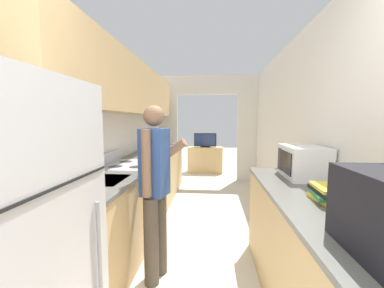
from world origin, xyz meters
The scene contains 11 objects.
wall_left centered at (-1.11, 2.42, 1.55)m, with size 0.38×7.61×2.50m.
wall_right centered at (1.20, 2.00, 1.25)m, with size 0.06×7.61×2.50m.
wall_far_with_doorway centered at (0.00, 5.24, 1.42)m, with size 2.74×0.06×2.50m.
counter_left centered at (-0.87, 3.05, 0.46)m, with size 0.62×4.05×0.91m.
counter_right centered at (0.87, 1.16, 0.46)m, with size 0.62×2.20×0.91m.
range_oven centered at (-0.86, 2.34, 0.46)m, with size 0.66×0.74×1.05m.
person centered at (-0.37, 1.59, 0.84)m, with size 0.51×0.43×1.58m.
microwave centered at (0.98, 1.83, 1.06)m, with size 0.34×0.48×0.30m.
book_stack centered at (0.91, 1.16, 0.97)m, with size 0.23×0.30×0.11m.
tv_cabinet centered at (-0.07, 6.07, 0.35)m, with size 0.95×0.42×0.71m.
television centered at (-0.07, 6.03, 0.90)m, with size 0.61×0.16×0.38m.
Camera 1 is at (0.14, -0.41, 1.45)m, focal length 22.00 mm.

